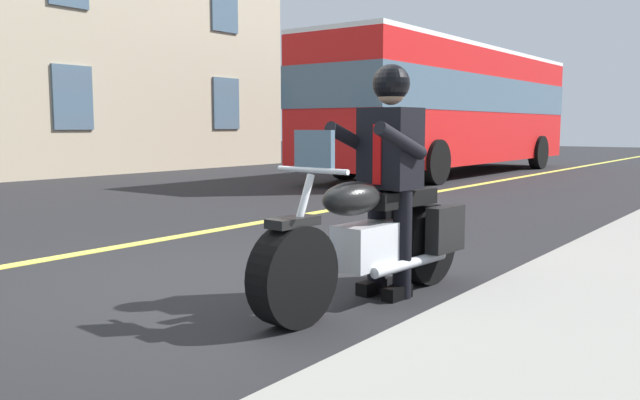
% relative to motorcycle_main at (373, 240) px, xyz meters
% --- Properties ---
extents(ground_plane, '(80.00, 80.00, 0.00)m').
position_rel_motorcycle_main_xyz_m(ground_plane, '(0.37, -1.31, -0.45)').
color(ground_plane, black).
extents(lane_center_stripe, '(60.00, 0.16, 0.01)m').
position_rel_motorcycle_main_xyz_m(lane_center_stripe, '(0.37, -3.31, -0.45)').
color(lane_center_stripe, '#E5DB4C').
rests_on(lane_center_stripe, ground_plane).
extents(motorcycle_main, '(2.22, 0.70, 1.26)m').
position_rel_motorcycle_main_xyz_m(motorcycle_main, '(0.00, 0.00, 0.00)').
color(motorcycle_main, black).
rests_on(motorcycle_main, ground_plane).
extents(rider_main, '(0.65, 0.58, 1.74)m').
position_rel_motorcycle_main_xyz_m(rider_main, '(-0.19, 0.01, 0.58)').
color(rider_main, black).
rests_on(rider_main, ground_plane).
extents(bus_near, '(11.05, 2.70, 3.30)m').
position_rel_motorcycle_main_xyz_m(bus_near, '(-12.17, -5.28, 1.42)').
color(bus_near, red).
rests_on(bus_near, ground_plane).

